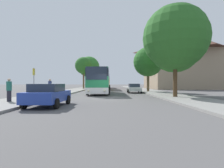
{
  "coord_description": "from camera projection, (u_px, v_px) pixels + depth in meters",
  "views": [
    {
      "loc": [
        0.27,
        -17.58,
        1.5
      ],
      "look_at": [
        0.51,
        13.9,
        1.31
      ],
      "focal_mm": 28.0,
      "sensor_mm": 36.0,
      "label": 1
    }
  ],
  "objects": [
    {
      "name": "bus_stop_sign",
      "position": [
        34.0,
        79.0,
        16.01
      ],
      "size": [
        0.08,
        0.45,
        2.73
      ],
      "color": "gray",
      "rests_on": "sidewalk_left"
    },
    {
      "name": "tree_right_near",
      "position": [
        175.0,
        38.0,
        17.09
      ],
      "size": [
        6.33,
        6.33,
        8.96
      ],
      "color": "#47331E",
      "rests_on": "sidewalk_right"
    },
    {
      "name": "pedestrian_waiting_near",
      "position": [
        9.0,
        90.0,
        12.65
      ],
      "size": [
        0.36,
        0.36,
        1.68
      ],
      "rotation": [
        0.0,
        0.0,
        0.53
      ],
      "color": "#23232D",
      "rests_on": "sidewalk_left"
    },
    {
      "name": "bus_front",
      "position": [
        100.0,
        81.0,
        24.35
      ],
      "size": [
        2.89,
        10.62,
        3.33
      ],
      "rotation": [
        0.0,
        0.0,
        -0.0
      ],
      "color": "silver",
      "rests_on": "ground_plane"
    },
    {
      "name": "parked_car_right_near",
      "position": [
        134.0,
        88.0,
        26.38
      ],
      "size": [
        2.04,
        4.13,
        1.39
      ],
      "rotation": [
        0.0,
        0.0,
        3.12
      ],
      "color": "silver",
      "rests_on": "ground_plane"
    },
    {
      "name": "building_right_background",
      "position": [
        191.0,
        62.0,
        46.02
      ],
      "size": [
        21.98,
        15.86,
        14.15
      ],
      "color": "gray",
      "rests_on": "ground_plane"
    },
    {
      "name": "bus_rear",
      "position": [
        104.0,
        82.0,
        51.8
      ],
      "size": [
        2.9,
        11.34,
        3.36
      ],
      "rotation": [
        0.0,
        0.0,
        -0.02
      ],
      "color": "gray",
      "rests_on": "ground_plane"
    },
    {
      "name": "pedestrian_waiting_far",
      "position": [
        50.0,
        87.0,
        18.34
      ],
      "size": [
        0.36,
        0.36,
        1.78
      ],
      "rotation": [
        0.0,
        0.0,
        6.28
      ],
      "color": "#23232D",
      "rests_on": "sidewalk_left"
    },
    {
      "name": "tree_right_far",
      "position": [
        175.0,
        47.0,
        21.15
      ],
      "size": [
        6.16,
        6.16,
        8.78
      ],
      "color": "#47331E",
      "rests_on": "sidewalk_right"
    },
    {
      "name": "sidewalk_left",
      "position": [
        38.0,
        97.0,
        17.53
      ],
      "size": [
        4.0,
        120.0,
        0.15
      ],
      "primitive_type": "cube",
      "color": "gray",
      "rests_on": "ground_plane"
    },
    {
      "name": "tree_left_far",
      "position": [
        84.0,
        66.0,
        42.17
      ],
      "size": [
        4.11,
        4.11,
        7.61
      ],
      "color": "brown",
      "rests_on": "sidewalk_left"
    },
    {
      "name": "tree_left_near",
      "position": [
        89.0,
        67.0,
        52.81
      ],
      "size": [
        6.35,
        6.35,
        9.36
      ],
      "color": "brown",
      "rests_on": "sidewalk_left"
    },
    {
      "name": "parked_car_left_curb",
      "position": [
        48.0,
        94.0,
        11.19
      ],
      "size": [
        2.19,
        3.97,
        1.44
      ],
      "rotation": [
        0.0,
        0.0,
        -0.03
      ],
      "color": "#233D9E",
      "rests_on": "ground_plane"
    },
    {
      "name": "bus_middle",
      "position": [
        104.0,
        81.0,
        38.47
      ],
      "size": [
        2.89,
        10.51,
        3.53
      ],
      "rotation": [
        0.0,
        0.0,
        -0.01
      ],
      "color": "#2D2D2D",
      "rests_on": "ground_plane"
    },
    {
      "name": "ground_plane",
      "position": [
        108.0,
        98.0,
        17.58
      ],
      "size": [
        300.0,
        300.0,
        0.0
      ],
      "primitive_type": "plane",
      "color": "#565454",
      "rests_on": "ground"
    },
    {
      "name": "tree_right_mid",
      "position": [
        148.0,
        62.0,
        28.19
      ],
      "size": [
        4.75,
        4.75,
        7.14
      ],
      "color": "brown",
      "rests_on": "sidewalk_right"
    },
    {
      "name": "sidewalk_right",
      "position": [
        177.0,
        97.0,
        17.64
      ],
      "size": [
        4.0,
        120.0,
        0.15
      ],
      "primitive_type": "cube",
      "color": "gray",
      "rests_on": "ground_plane"
    }
  ]
}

